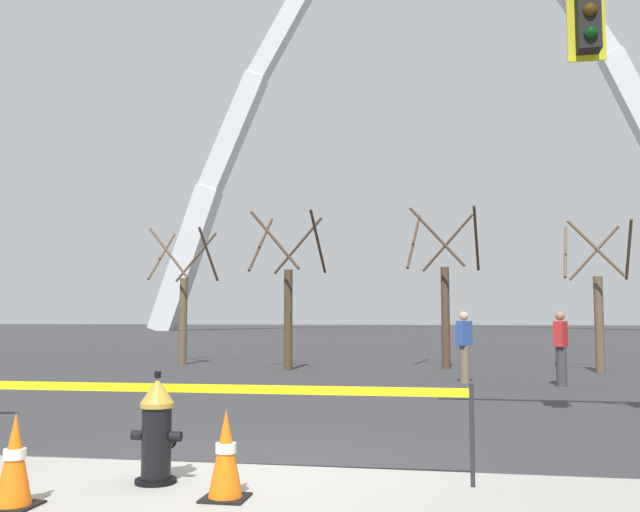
% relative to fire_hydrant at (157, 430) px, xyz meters
% --- Properties ---
extents(ground_plane, '(240.00, 240.00, 0.00)m').
position_rel_fire_hydrant_xyz_m(ground_plane, '(0.63, 0.68, -0.47)').
color(ground_plane, '#333335').
extents(fire_hydrant, '(0.46, 0.48, 0.99)m').
position_rel_fire_hydrant_xyz_m(fire_hydrant, '(0.00, 0.00, 0.00)').
color(fire_hydrant, black).
rests_on(fire_hydrant, ground).
extents(caution_tape_barrier, '(5.82, 0.17, 0.89)m').
position_rel_fire_hydrant_xyz_m(caution_tape_barrier, '(-0.13, 0.29, 0.16)').
color(caution_tape_barrier, '#232326').
rests_on(caution_tape_barrier, ground).
extents(traffic_cone_by_hydrant, '(0.36, 0.36, 0.73)m').
position_rel_fire_hydrant_xyz_m(traffic_cone_by_hydrant, '(-0.76, -0.95, -0.11)').
color(traffic_cone_by_hydrant, black).
rests_on(traffic_cone_by_hydrant, ground).
extents(traffic_cone_mid_sidewalk, '(0.36, 0.36, 0.73)m').
position_rel_fire_hydrant_xyz_m(traffic_cone_mid_sidewalk, '(0.78, -0.42, -0.11)').
color(traffic_cone_mid_sidewalk, black).
rests_on(traffic_cone_mid_sidewalk, ground).
extents(monument_arch, '(57.97, 2.39, 45.64)m').
position_rel_fire_hydrant_xyz_m(monument_arch, '(0.63, 64.44, 19.83)').
color(monument_arch, silver).
rests_on(monument_arch, ground).
extents(tree_far_left, '(1.93, 1.94, 4.19)m').
position_rel_fire_hydrant_xyz_m(tree_far_left, '(-5.55, 14.83, 1.40)').
color(tree_far_left, brown).
rests_on(tree_far_left, ground).
extents(tree_left_mid, '(2.02, 2.03, 4.39)m').
position_rel_fire_hydrant_xyz_m(tree_left_mid, '(-1.86, 13.31, 1.48)').
color(tree_left_mid, '#473323').
rests_on(tree_left_mid, ground).
extents(tree_center_left, '(2.09, 2.10, 4.54)m').
position_rel_fire_hydrant_xyz_m(tree_center_left, '(2.47, 14.46, 1.55)').
color(tree_center_left, '#473323').
rests_on(tree_center_left, ground).
extents(tree_center_right, '(1.85, 1.86, 4.00)m').
position_rel_fire_hydrant_xyz_m(tree_center_right, '(6.48, 13.77, 1.31)').
color(tree_center_right, brown).
rests_on(tree_center_right, ground).
extents(pedestrian_walking_left, '(0.37, 0.39, 1.59)m').
position_rel_fire_hydrant_xyz_m(pedestrian_walking_left, '(2.90, 10.14, 0.35)').
color(pedestrian_walking_left, brown).
rests_on(pedestrian_walking_left, ground).
extents(pedestrian_standing_center, '(0.33, 0.39, 1.59)m').
position_rel_fire_hydrant_xyz_m(pedestrian_standing_center, '(4.91, 9.78, 0.35)').
color(pedestrian_standing_center, '#38383D').
rests_on(pedestrian_standing_center, ground).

